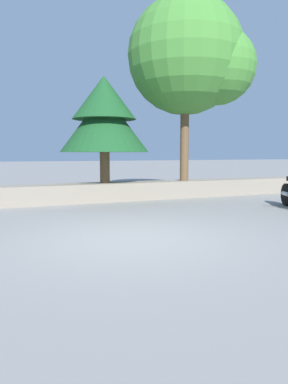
{
  "coord_description": "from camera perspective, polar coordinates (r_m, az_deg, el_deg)",
  "views": [
    {
      "loc": [
        -2.03,
        -5.6,
        1.46
      ],
      "look_at": [
        0.74,
        1.2,
        0.65
      ],
      "focal_mm": 33.24,
      "sensor_mm": 36.0,
      "label": 1
    }
  ],
  "objects": [
    {
      "name": "ground_plane",
      "position": [
        6.13,
        -2.16,
        -7.47
      ],
      "size": [
        120.0,
        120.0,
        0.0
      ],
      "primitive_type": "plane",
      "color": "gray"
    },
    {
      "name": "stone_wall",
      "position": [
        10.66,
        -11.02,
        -0.21
      ],
      "size": [
        36.0,
        0.8,
        0.55
      ],
      "primitive_type": "cube",
      "color": "gray",
      "rests_on": "ground"
    },
    {
      "name": "pine_tree_mid_left",
      "position": [
        10.94,
        -6.4,
        12.03
      ],
      "size": [
        2.66,
        2.66,
        3.19
      ],
      "color": "brown",
      "rests_on": "stone_wall"
    },
    {
      "name": "leafy_tree_mid_right",
      "position": [
        12.12,
        7.75,
        20.46
      ],
      "size": [
        3.87,
        3.69,
        5.82
      ],
      "color": "brown",
      "rests_on": "stone_wall"
    }
  ]
}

